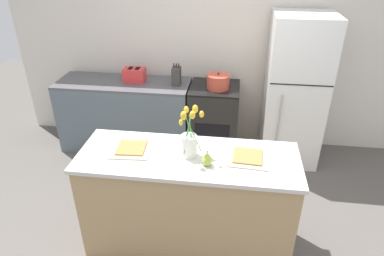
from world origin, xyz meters
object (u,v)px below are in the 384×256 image
(stove_range, at_px, (214,120))
(cooking_pot, at_px, (218,81))
(pear_figurine, at_px, (207,160))
(flower_vase, at_px, (189,140))
(plate_setting_right, at_px, (248,157))
(toaster, at_px, (135,75))
(plate_setting_left, at_px, (132,148))
(knife_block, at_px, (176,76))
(refrigerator, at_px, (295,92))

(stove_range, relative_size, cooking_pot, 3.27)
(pear_figurine, bearing_deg, flower_vase, 143.14)
(pear_figurine, distance_m, plate_setting_right, 0.35)
(toaster, bearing_deg, stove_range, -2.81)
(flower_vase, xyz_separation_m, plate_setting_left, (-0.49, 0.03, -0.13))
(knife_block, bearing_deg, plate_setting_left, -93.84)
(cooking_pot, bearing_deg, toaster, 175.13)
(flower_vase, height_order, plate_setting_left, flower_vase)
(stove_range, bearing_deg, plate_setting_left, -110.24)
(flower_vase, distance_m, knife_block, 1.65)
(refrigerator, xyz_separation_m, toaster, (-1.96, 0.05, 0.10))
(plate_setting_left, distance_m, knife_block, 1.58)
(plate_setting_left, relative_size, toaster, 1.21)
(plate_setting_left, relative_size, knife_block, 1.25)
(cooking_pot, bearing_deg, flower_vase, -94.78)
(pear_figurine, relative_size, toaster, 0.48)
(pear_figurine, relative_size, plate_setting_left, 0.39)
(pear_figurine, bearing_deg, plate_setting_right, 24.41)
(flower_vase, xyz_separation_m, plate_setting_right, (0.47, 0.03, -0.13))
(plate_setting_left, xyz_separation_m, knife_block, (0.11, 1.57, 0.07))
(refrigerator, distance_m, flower_vase, 1.91)
(stove_range, bearing_deg, plate_setting_right, -76.44)
(refrigerator, bearing_deg, plate_setting_right, -110.02)
(knife_block, bearing_deg, refrigerator, -0.24)
(stove_range, relative_size, plate_setting_left, 2.72)
(stove_range, height_order, refrigerator, refrigerator)
(refrigerator, distance_m, toaster, 1.97)
(pear_figurine, height_order, plate_setting_right, pear_figurine)
(knife_block, bearing_deg, toaster, 175.44)
(plate_setting_left, distance_m, cooking_pot, 1.65)
(plate_setting_right, bearing_deg, toaster, 130.71)
(stove_range, relative_size, flower_vase, 2.15)
(refrigerator, bearing_deg, stove_range, -179.96)
(pear_figurine, xyz_separation_m, knife_block, (-0.54, 1.72, 0.02))
(plate_setting_right, bearing_deg, refrigerator, 69.98)
(plate_setting_left, xyz_separation_m, cooking_pot, (0.62, 1.53, 0.04))
(plate_setting_left, xyz_separation_m, toaster, (-0.44, 1.62, 0.04))
(refrigerator, distance_m, plate_setting_right, 1.67)
(toaster, relative_size, knife_block, 1.04)
(flower_vase, distance_m, toaster, 1.89)
(pear_figurine, xyz_separation_m, plate_setting_right, (0.31, 0.14, -0.04))
(plate_setting_right, bearing_deg, plate_setting_left, 180.00)
(knife_block, bearing_deg, pear_figurine, -72.61)
(stove_range, bearing_deg, pear_figurine, -87.82)
(refrigerator, distance_m, plate_setting_left, 2.19)
(stove_range, height_order, plate_setting_left, plate_setting_left)
(toaster, bearing_deg, plate_setting_left, -74.93)
(plate_setting_left, relative_size, cooking_pot, 1.20)
(flower_vase, distance_m, plate_setting_right, 0.49)
(stove_range, xyz_separation_m, refrigerator, (0.95, 0.00, 0.44))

